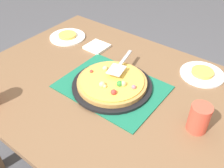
{
  "coord_description": "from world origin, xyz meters",
  "views": [
    {
      "loc": [
        -0.56,
        0.73,
        1.52
      ],
      "look_at": [
        0.0,
        0.0,
        0.77
      ],
      "focal_mm": 40.18,
      "sensor_mm": 36.0,
      "label": 1
    }
  ],
  "objects_px": {
    "plate_near_left": "(68,37)",
    "served_slice_right": "(203,72)",
    "napkin_stack": "(97,47)",
    "pizza_pan": "(112,85)",
    "cup_near": "(199,118)",
    "pizza": "(112,82)",
    "pizza_server": "(120,64)",
    "plate_far_right": "(202,74)",
    "served_slice_left": "(67,35)"
  },
  "relations": [
    {
      "from": "cup_near",
      "to": "served_slice_right",
      "type": "bearing_deg",
      "value": -71.63
    },
    {
      "from": "plate_near_left",
      "to": "napkin_stack",
      "type": "relative_size",
      "value": 1.83
    },
    {
      "from": "pizza_pan",
      "to": "pizza",
      "type": "bearing_deg",
      "value": 143.05
    },
    {
      "from": "napkin_stack",
      "to": "served_slice_right",
      "type": "bearing_deg",
      "value": -168.38
    },
    {
      "from": "pizza_server",
      "to": "napkin_stack",
      "type": "xyz_separation_m",
      "value": [
        0.27,
        -0.14,
        -0.06
      ]
    },
    {
      "from": "pizza_server",
      "to": "pizza",
      "type": "bearing_deg",
      "value": 103.38
    },
    {
      "from": "pizza_pan",
      "to": "napkin_stack",
      "type": "relative_size",
      "value": 3.17
    },
    {
      "from": "served_slice_right",
      "to": "napkin_stack",
      "type": "relative_size",
      "value": 0.92
    },
    {
      "from": "plate_near_left",
      "to": "plate_far_right",
      "type": "xyz_separation_m",
      "value": [
        -0.82,
        -0.14,
        0.0
      ]
    },
    {
      "from": "plate_near_left",
      "to": "served_slice_left",
      "type": "relative_size",
      "value": 2.0
    },
    {
      "from": "plate_far_right",
      "to": "cup_near",
      "type": "distance_m",
      "value": 0.38
    },
    {
      "from": "plate_near_left",
      "to": "pizza_server",
      "type": "relative_size",
      "value": 0.94
    },
    {
      "from": "plate_near_left",
      "to": "served_slice_left",
      "type": "xyz_separation_m",
      "value": [
        0.0,
        0.0,
        0.01
      ]
    },
    {
      "from": "pizza",
      "to": "napkin_stack",
      "type": "relative_size",
      "value": 2.75
    },
    {
      "from": "plate_near_left",
      "to": "pizza_server",
      "type": "height_order",
      "value": "pizza_server"
    },
    {
      "from": "pizza_pan",
      "to": "served_slice_left",
      "type": "height_order",
      "value": "served_slice_left"
    },
    {
      "from": "pizza_pan",
      "to": "served_slice_right",
      "type": "xyz_separation_m",
      "value": [
        -0.3,
        -0.36,
        0.01
      ]
    },
    {
      "from": "pizza_pan",
      "to": "plate_near_left",
      "type": "relative_size",
      "value": 1.73
    },
    {
      "from": "served_slice_left",
      "to": "napkin_stack",
      "type": "distance_m",
      "value": 0.23
    },
    {
      "from": "pizza",
      "to": "served_slice_right",
      "type": "relative_size",
      "value": 3.0
    },
    {
      "from": "plate_far_right",
      "to": "napkin_stack",
      "type": "xyz_separation_m",
      "value": [
        0.59,
        0.12,
        0.0
      ]
    },
    {
      "from": "served_slice_right",
      "to": "pizza_server",
      "type": "relative_size",
      "value": 0.47
    },
    {
      "from": "plate_far_right",
      "to": "served_slice_left",
      "type": "bearing_deg",
      "value": 9.64
    },
    {
      "from": "pizza",
      "to": "plate_near_left",
      "type": "xyz_separation_m",
      "value": [
        0.52,
        -0.22,
        -0.03
      ]
    },
    {
      "from": "napkin_stack",
      "to": "pizza_server",
      "type": "bearing_deg",
      "value": 152.77
    },
    {
      "from": "pizza_pan",
      "to": "pizza_server",
      "type": "height_order",
      "value": "pizza_server"
    },
    {
      "from": "served_slice_left",
      "to": "served_slice_right",
      "type": "height_order",
      "value": "same"
    },
    {
      "from": "served_slice_left",
      "to": "plate_far_right",
      "type": "bearing_deg",
      "value": -170.36
    },
    {
      "from": "cup_near",
      "to": "pizza_server",
      "type": "xyz_separation_m",
      "value": [
        0.44,
        -0.09,
        0.01
      ]
    },
    {
      "from": "plate_far_right",
      "to": "pizza_server",
      "type": "height_order",
      "value": "pizza_server"
    },
    {
      "from": "plate_far_right",
      "to": "cup_near",
      "type": "height_order",
      "value": "cup_near"
    },
    {
      "from": "pizza",
      "to": "napkin_stack",
      "type": "xyz_separation_m",
      "value": [
        0.29,
        -0.23,
        -0.03
      ]
    },
    {
      "from": "served_slice_right",
      "to": "cup_near",
      "type": "distance_m",
      "value": 0.38
    },
    {
      "from": "plate_near_left",
      "to": "served_slice_left",
      "type": "bearing_deg",
      "value": 0.0
    },
    {
      "from": "served_slice_left",
      "to": "pizza_server",
      "type": "distance_m",
      "value": 0.51
    },
    {
      "from": "served_slice_left",
      "to": "cup_near",
      "type": "xyz_separation_m",
      "value": [
        -0.94,
        0.22,
        0.04
      ]
    },
    {
      "from": "pizza",
      "to": "cup_near",
      "type": "xyz_separation_m",
      "value": [
        -0.42,
        -0.0,
        0.03
      ]
    },
    {
      "from": "pizza_pan",
      "to": "pizza_server",
      "type": "distance_m",
      "value": 0.11
    },
    {
      "from": "cup_near",
      "to": "pizza_server",
      "type": "distance_m",
      "value": 0.45
    },
    {
      "from": "served_slice_right",
      "to": "served_slice_left",
      "type": "bearing_deg",
      "value": 9.64
    },
    {
      "from": "served_slice_right",
      "to": "pizza_server",
      "type": "height_order",
      "value": "pizza_server"
    },
    {
      "from": "pizza_pan",
      "to": "cup_near",
      "type": "relative_size",
      "value": 3.17
    },
    {
      "from": "served_slice_right",
      "to": "napkin_stack",
      "type": "height_order",
      "value": "served_slice_right"
    },
    {
      "from": "napkin_stack",
      "to": "plate_far_right",
      "type": "bearing_deg",
      "value": -168.38
    },
    {
      "from": "plate_near_left",
      "to": "pizza_server",
      "type": "distance_m",
      "value": 0.51
    },
    {
      "from": "plate_near_left",
      "to": "served_slice_right",
      "type": "relative_size",
      "value": 2.0
    },
    {
      "from": "pizza",
      "to": "plate_near_left",
      "type": "bearing_deg",
      "value": -22.76
    },
    {
      "from": "pizza_pan",
      "to": "plate_near_left",
      "type": "xyz_separation_m",
      "value": [
        0.52,
        -0.22,
        -0.01
      ]
    },
    {
      "from": "pizza_pan",
      "to": "napkin_stack",
      "type": "bearing_deg",
      "value": -38.84
    },
    {
      "from": "pizza",
      "to": "pizza_server",
      "type": "distance_m",
      "value": 0.11
    }
  ]
}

